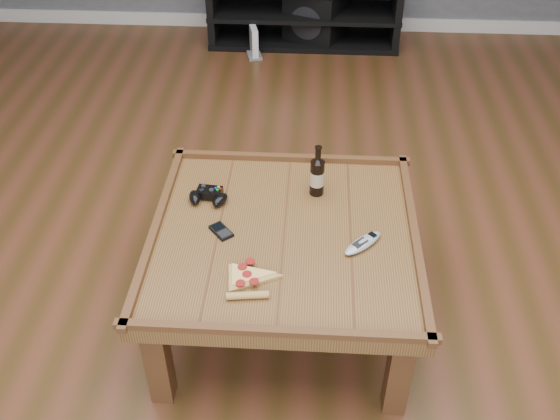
# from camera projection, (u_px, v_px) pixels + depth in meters

# --- Properties ---
(ground) EXTENTS (6.00, 6.00, 0.00)m
(ground) POSITION_uv_depth(u_px,v_px,m) (284.00, 314.00, 2.62)
(ground) COLOR #452D13
(ground) RESTS_ON ground
(baseboard) EXTENTS (5.00, 0.02, 0.10)m
(baseboard) POSITION_uv_depth(u_px,v_px,m) (305.00, 22.00, 4.91)
(baseboard) COLOR silver
(baseboard) RESTS_ON ground
(coffee_table) EXTENTS (1.03, 1.03, 0.48)m
(coffee_table) POSITION_uv_depth(u_px,v_px,m) (284.00, 245.00, 2.38)
(coffee_table) COLOR #503017
(coffee_table) RESTS_ON ground
(media_console) EXTENTS (1.40, 0.45, 0.50)m
(media_console) POSITION_uv_depth(u_px,v_px,m) (304.00, 10.00, 4.60)
(media_console) COLOR black
(media_console) RESTS_ON ground
(beer_bottle) EXTENTS (0.06, 0.06, 0.22)m
(beer_bottle) POSITION_uv_depth(u_px,v_px,m) (317.00, 175.00, 2.47)
(beer_bottle) COLOR black
(beer_bottle) RESTS_ON coffee_table
(game_controller) EXTENTS (0.18, 0.12, 0.05)m
(game_controller) POSITION_uv_depth(u_px,v_px,m) (208.00, 196.00, 2.48)
(game_controller) COLOR black
(game_controller) RESTS_ON coffee_table
(pizza_slice) EXTENTS (0.19, 0.27, 0.03)m
(pizza_slice) POSITION_uv_depth(u_px,v_px,m) (247.00, 279.00, 2.14)
(pizza_slice) COLOR tan
(pizza_slice) RESTS_ON coffee_table
(smartphone) EXTENTS (0.10, 0.11, 0.01)m
(smartphone) POSITION_uv_depth(u_px,v_px,m) (221.00, 231.00, 2.34)
(smartphone) COLOR black
(smartphone) RESTS_ON coffee_table
(remote_control) EXTENTS (0.17, 0.17, 0.03)m
(remote_control) POSITION_uv_depth(u_px,v_px,m) (363.00, 243.00, 2.27)
(remote_control) COLOR #A1A7AF
(remote_control) RESTS_ON coffee_table
(subwoofer) EXTENTS (0.50, 0.50, 0.39)m
(subwoofer) POSITION_uv_depth(u_px,v_px,m) (316.00, 14.00, 4.67)
(subwoofer) COLOR black
(subwoofer) RESTS_ON ground
(game_console) EXTENTS (0.13, 0.19, 0.22)m
(game_console) POSITION_uv_depth(u_px,v_px,m) (254.00, 43.00, 4.49)
(game_console) COLOR gray
(game_console) RESTS_ON ground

